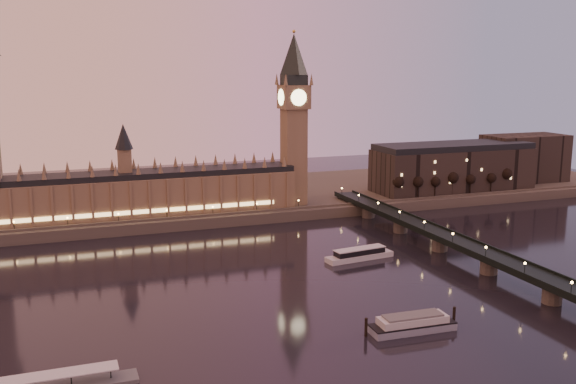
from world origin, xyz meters
TOP-DOWN VIEW (x-y plane):
  - ground at (0.00, 0.00)m, footprint 700.00×700.00m
  - far_embankment at (30.00, 165.00)m, footprint 560.00×130.00m
  - palace_of_westminster at (-40.12, 120.99)m, footprint 180.00×26.62m
  - big_ben at (53.99, 120.99)m, footprint 17.68×17.68m
  - westminster_bridge at (91.61, 0.00)m, footprint 13.20×260.00m
  - city_block at (194.94, 130.93)m, footprint 155.00×45.00m
  - bare_tree_0 at (118.29, 109.00)m, footprint 6.82×6.82m
  - bare_tree_1 at (132.56, 109.00)m, footprint 6.82×6.82m
  - bare_tree_2 at (146.82, 109.00)m, footprint 6.82×6.82m
  - bare_tree_3 at (161.09, 109.00)m, footprint 6.82×6.82m
  - bare_tree_4 at (175.35, 109.00)m, footprint 6.82×6.82m
  - bare_tree_5 at (189.62, 109.00)m, footprint 6.82×6.82m
  - bare_tree_6 at (203.88, 109.00)m, footprint 6.82×6.82m
  - cruise_boat_a at (48.75, 19.56)m, footprint 34.38×11.45m
  - moored_barge at (28.33, -61.83)m, footprint 34.48×9.61m

SIDE VIEW (x-z plane):
  - ground at x=0.00m, z-range 0.00..0.00m
  - cruise_boat_a at x=48.75m, z-range -0.32..5.08m
  - moored_barge at x=28.33m, z-range -0.49..5.83m
  - far_embankment at x=30.00m, z-range 0.00..6.00m
  - westminster_bridge at x=91.61m, z-range -2.13..13.17m
  - bare_tree_0 at x=118.29m, z-range 9.44..23.32m
  - bare_tree_1 at x=132.56m, z-range 9.44..23.32m
  - bare_tree_2 at x=146.82m, z-range 9.44..23.32m
  - bare_tree_3 at x=161.09m, z-range 9.44..23.32m
  - bare_tree_4 at x=175.35m, z-range 9.44..23.32m
  - bare_tree_5 at x=189.62m, z-range 9.44..23.32m
  - bare_tree_6 at x=203.88m, z-range 9.44..23.32m
  - palace_of_westminster at x=-40.12m, z-range -4.29..47.71m
  - city_block at x=194.94m, z-range 5.24..39.24m
  - big_ben at x=53.99m, z-range 11.95..115.95m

